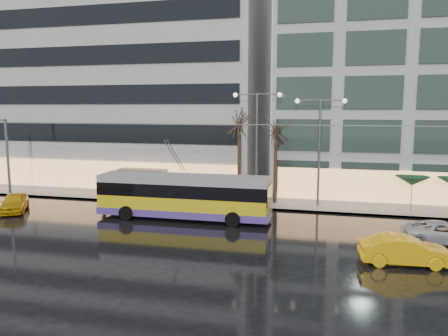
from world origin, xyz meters
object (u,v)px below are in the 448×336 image
(bus_shelter, at_px, (139,177))
(street_lamp_near, at_px, (257,132))
(trolleybus, at_px, (184,198))
(taxi_a, at_px, (14,202))

(bus_shelter, distance_m, street_lamp_near, 11.14)
(trolleybus, distance_m, taxi_a, 13.50)
(trolleybus, height_order, street_lamp_near, street_lamp_near)
(bus_shelter, xyz_separation_m, street_lamp_near, (10.38, 0.11, 4.03))
(trolleybus, xyz_separation_m, taxi_a, (-13.43, -1.06, -0.83))
(street_lamp_near, height_order, taxi_a, street_lamp_near)
(bus_shelter, height_order, taxi_a, bus_shelter)
(trolleybus, relative_size, bus_shelter, 2.97)
(trolleybus, bearing_deg, street_lamp_near, 54.04)
(street_lamp_near, bearing_deg, taxi_a, -158.53)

